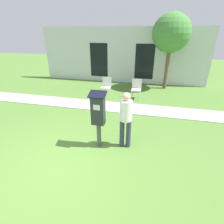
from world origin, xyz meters
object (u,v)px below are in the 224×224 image
person_standing (126,116)px  outdoor_chair_middle (136,87)px  outdoor_chair_left (106,85)px  parking_meter (98,113)px

person_standing → outdoor_chair_middle: person_standing is taller
person_standing → outdoor_chair_middle: 4.00m
outdoor_chair_left → outdoor_chair_middle: same height
person_standing → outdoor_chair_left: person_standing is taller
outdoor_chair_left → outdoor_chair_middle: bearing=-7.8°
person_standing → outdoor_chair_left: size_ratio=1.76×
person_standing → outdoor_chair_left: 4.34m
parking_meter → outdoor_chair_left: size_ratio=1.77×
parking_meter → outdoor_chair_middle: 4.19m
outdoor_chair_left → person_standing: bearing=-74.4°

